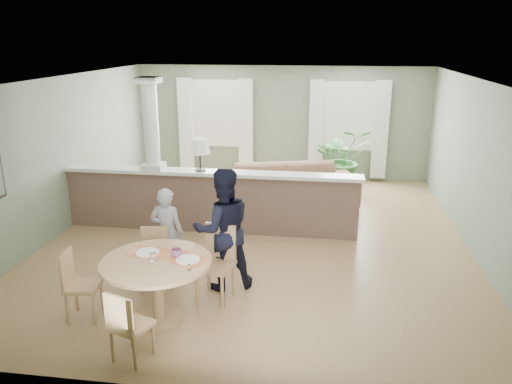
% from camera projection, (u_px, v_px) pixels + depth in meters
% --- Properties ---
extents(ground, '(8.00, 8.00, 0.00)m').
position_uv_depth(ground, '(258.00, 237.00, 8.69)').
color(ground, tan).
rests_on(ground, ground).
extents(room_shell, '(7.02, 8.02, 2.71)m').
position_uv_depth(room_shell, '(262.00, 128.00, 8.75)').
color(room_shell, gray).
rests_on(room_shell, ground).
extents(pony_wall, '(5.32, 0.38, 2.70)m').
position_uv_depth(pony_wall, '(205.00, 193.00, 8.80)').
color(pony_wall, brown).
rests_on(pony_wall, ground).
extents(sofa, '(2.97, 1.79, 0.81)m').
position_uv_depth(sofa, '(288.00, 186.00, 10.29)').
color(sofa, brown).
rests_on(sofa, ground).
extents(houseplant, '(1.50, 1.37, 1.41)m').
position_uv_depth(houseplant, '(342.00, 158.00, 11.30)').
color(houseplant, '#2D6628').
rests_on(houseplant, ground).
extents(dining_table, '(1.33, 1.33, 0.91)m').
position_uv_depth(dining_table, '(158.00, 273.00, 5.97)').
color(dining_table, tan).
rests_on(dining_table, ground).
extents(chair_far_boy, '(0.44, 0.44, 0.85)m').
position_uv_depth(chair_far_boy, '(154.00, 255.00, 6.85)').
color(chair_far_boy, tan).
rests_on(chair_far_boy, ground).
extents(chair_far_man, '(0.53, 0.53, 0.99)m').
position_uv_depth(chair_far_man, '(217.00, 259.00, 6.56)').
color(chair_far_man, tan).
rests_on(chair_far_man, ground).
extents(chair_near, '(0.48, 0.48, 0.84)m').
position_uv_depth(chair_near, '(127.00, 324.00, 5.23)').
color(chair_near, tan).
rests_on(chair_near, ground).
extents(chair_side, '(0.45, 0.45, 0.88)m').
position_uv_depth(chair_side, '(77.00, 282.00, 6.08)').
color(chair_side, tan).
rests_on(chair_side, ground).
extents(child_person, '(0.51, 0.36, 1.34)m').
position_uv_depth(child_person, '(167.00, 233.00, 7.08)').
color(child_person, gray).
rests_on(child_person, ground).
extents(man_person, '(1.01, 0.92, 1.70)m').
position_uv_depth(man_person, '(223.00, 229.00, 6.75)').
color(man_person, black).
rests_on(man_person, ground).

